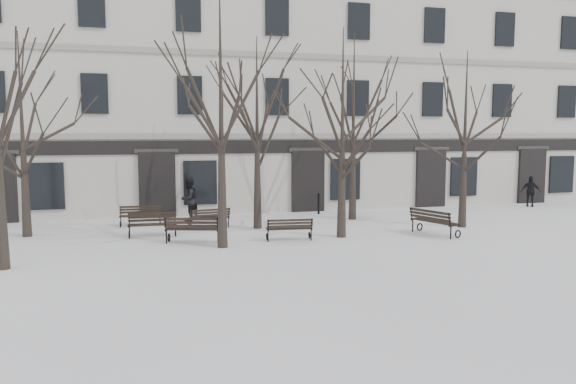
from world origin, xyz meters
name	(u,v)px	position (x,y,z in m)	size (l,w,h in m)	color
ground	(277,248)	(0.00, 0.00, 0.00)	(100.00, 100.00, 0.00)	white
building	(219,100)	(0.00, 12.96, 5.52)	(40.40, 10.20, 11.40)	#BBB6AD
tree_1	(221,83)	(-1.70, 0.57, 5.32)	(5.95, 5.95, 8.50)	black
tree_2	(343,108)	(2.71, 1.27, 4.63)	(5.18, 5.18, 7.40)	black
tree_3	(465,118)	(8.13, 2.06, 4.32)	(4.85, 4.85, 6.92)	black
tree_4	(21,110)	(-8.25, 4.33, 4.56)	(5.11, 5.11, 7.30)	black
tree_5	(257,110)	(0.19, 3.90, 4.63)	(5.18, 5.18, 7.40)	black
tree_6	(354,103)	(4.65, 5.09, 4.99)	(5.59, 5.59, 7.98)	black
bench_0	(152,224)	(-3.86, 3.18, 0.47)	(1.73, 0.68, 0.86)	black
bench_1	(193,229)	(-2.57, 1.52, 0.51)	(1.95, 1.15, 0.93)	black
bench_2	(289,228)	(0.72, 1.11, 0.44)	(1.65, 0.74, 0.81)	black
bench_3	(140,215)	(-4.27, 5.70, 0.44)	(1.64, 0.64, 0.82)	black
bench_4	(209,217)	(-1.65, 4.42, 0.44)	(1.65, 0.79, 0.80)	black
bench_5	(434,221)	(6.12, 0.77, 0.53)	(1.26, 2.02, 0.97)	black
bollard_a	(258,204)	(0.78, 6.62, 0.60)	(0.14, 0.14, 1.13)	black
bollard_b	(319,203)	(3.72, 6.97, 0.53)	(0.13, 0.13, 0.98)	black
pedestrian_b	(189,221)	(-2.24, 6.52, 0.00)	(0.90, 0.70, 1.85)	black
pedestrian_c	(530,207)	(14.90, 6.57, 0.00)	(0.92, 0.38, 1.56)	black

